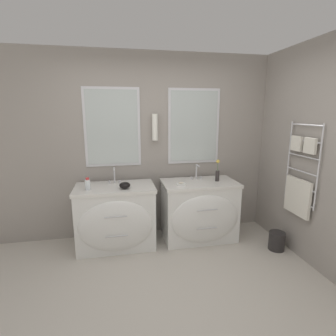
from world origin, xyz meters
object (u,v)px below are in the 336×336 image
object	(u,v)px
toiletry_bottle	(88,184)
waste_bin	(277,240)
amenity_bowl	(125,185)
vanity_right	(200,210)
flower_vase	(217,173)
vanity_left	(116,216)

from	to	relation	value
toiletry_bottle	waste_bin	distance (m)	2.56
toiletry_bottle	amenity_bowl	xyz separation A→B (m)	(0.45, -0.03, -0.03)
vanity_right	flower_vase	xyz separation A→B (m)	(0.26, 0.03, 0.53)
waste_bin	flower_vase	bearing A→B (deg)	141.69
flower_vase	waste_bin	distance (m)	1.18
vanity_left	waste_bin	bearing A→B (deg)	-13.37
amenity_bowl	toiletry_bottle	bearing A→B (deg)	175.94
vanity_right	amenity_bowl	world-z (taller)	amenity_bowl
toiletry_bottle	waste_bin	xyz separation A→B (m)	(2.40, -0.43, -0.78)
flower_vase	waste_bin	xyz separation A→B (m)	(0.66, -0.52, -0.83)
toiletry_bottle	waste_bin	bearing A→B (deg)	-10.21
vanity_left	amenity_bowl	xyz separation A→B (m)	(0.13, -0.09, 0.45)
toiletry_bottle	flower_vase	bearing A→B (deg)	2.88
flower_vase	waste_bin	size ratio (longest dim) A/B	1.27
vanity_left	flower_vase	world-z (taller)	flower_vase
vanity_left	toiletry_bottle	size ratio (longest dim) A/B	6.71
flower_vase	toiletry_bottle	bearing A→B (deg)	-177.12
amenity_bowl	vanity_left	bearing A→B (deg)	144.11
vanity_left	waste_bin	size ratio (longest dim) A/B	4.29
vanity_left	amenity_bowl	size ratio (longest dim) A/B	7.42
vanity_right	toiletry_bottle	xyz separation A→B (m)	(-1.49, -0.06, 0.48)
vanity_right	toiletry_bottle	world-z (taller)	toiletry_bottle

